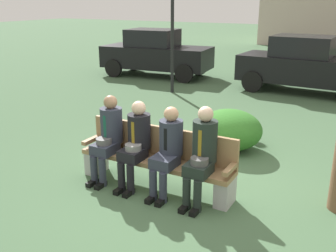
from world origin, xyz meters
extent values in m
plane|color=#456644|center=(0.00, 0.00, 0.00)|extent=(80.00, 80.00, 0.00)
cube|color=#99754C|center=(-0.37, -0.28, 0.42)|extent=(2.42, 0.44, 0.07)
cube|color=#99754C|center=(-0.37, -0.09, 0.68)|extent=(2.42, 0.06, 0.45)
cube|color=#99754C|center=(-1.54, -0.28, 0.55)|extent=(0.08, 0.44, 0.06)
cube|color=#99754C|center=(0.80, -0.28, 0.55)|extent=(0.08, 0.44, 0.06)
cube|color=#B4B4B4|center=(-1.48, -0.28, 0.19)|extent=(0.20, 0.37, 0.38)
cube|color=#B4B4B4|center=(0.74, -0.28, 0.19)|extent=(0.20, 0.37, 0.38)
cube|color=#2D3342|center=(-1.16, -0.45, 0.53)|extent=(0.32, 0.38, 0.16)
cylinder|color=#2D3342|center=(-1.24, -0.64, 0.23)|extent=(0.11, 0.11, 0.45)
cylinder|color=#2D3342|center=(-1.08, -0.64, 0.23)|extent=(0.11, 0.11, 0.45)
cube|color=black|center=(-1.24, -0.70, 0.04)|extent=(0.09, 0.22, 0.07)
cube|color=black|center=(-1.08, -0.70, 0.04)|extent=(0.09, 0.22, 0.07)
cylinder|color=#2D3342|center=(-1.16, -0.26, 0.85)|extent=(0.34, 0.34, 0.54)
cube|color=#144C3D|center=(-1.16, -0.42, 0.87)|extent=(0.05, 0.01, 0.35)
sphere|color=#9E7556|center=(-1.16, -0.26, 1.22)|extent=(0.21, 0.21, 0.21)
cylinder|color=#5B5B5B|center=(-1.16, -0.47, 0.66)|extent=(0.24, 0.24, 0.09)
cube|color=black|center=(-0.65, -0.45, 0.53)|extent=(0.32, 0.38, 0.16)
cylinder|color=black|center=(-0.73, -0.64, 0.23)|extent=(0.11, 0.11, 0.45)
cylinder|color=black|center=(-0.57, -0.64, 0.23)|extent=(0.11, 0.11, 0.45)
cube|color=black|center=(-0.73, -0.70, 0.04)|extent=(0.09, 0.22, 0.07)
cube|color=black|center=(-0.57, -0.70, 0.04)|extent=(0.09, 0.22, 0.07)
cylinder|color=black|center=(-0.65, -0.26, 0.84)|extent=(0.34, 0.34, 0.51)
cube|color=olive|center=(-0.65, -0.42, 0.86)|extent=(0.05, 0.01, 0.33)
sphere|color=beige|center=(-0.65, -0.26, 1.19)|extent=(0.21, 0.21, 0.21)
cylinder|color=gray|center=(-0.62, -0.47, 0.66)|extent=(0.24, 0.24, 0.09)
cube|color=#2D3342|center=(-0.11, -0.45, 0.53)|extent=(0.32, 0.38, 0.16)
cylinder|color=#2D3342|center=(-0.19, -0.64, 0.23)|extent=(0.11, 0.11, 0.45)
cylinder|color=#2D3342|center=(-0.03, -0.64, 0.23)|extent=(0.11, 0.11, 0.45)
cube|color=black|center=(-0.19, -0.70, 0.04)|extent=(0.09, 0.22, 0.07)
cube|color=black|center=(-0.03, -0.70, 0.04)|extent=(0.09, 0.22, 0.07)
cylinder|color=#2D3342|center=(-0.11, -0.26, 0.83)|extent=(0.34, 0.34, 0.50)
cube|color=black|center=(-0.11, -0.42, 0.85)|extent=(0.05, 0.01, 0.32)
sphere|color=tan|center=(-0.11, -0.26, 1.17)|extent=(0.21, 0.21, 0.21)
cube|color=#1E2823|center=(0.41, -0.45, 0.53)|extent=(0.32, 0.38, 0.16)
cylinder|color=#1E2823|center=(0.33, -0.64, 0.23)|extent=(0.11, 0.11, 0.45)
cylinder|color=#1E2823|center=(0.49, -0.64, 0.23)|extent=(0.11, 0.11, 0.45)
cube|color=black|center=(0.33, -0.70, 0.04)|extent=(0.09, 0.22, 0.07)
cube|color=black|center=(0.49, -0.70, 0.04)|extent=(0.09, 0.22, 0.07)
cylinder|color=#1E2823|center=(0.41, -0.26, 0.87)|extent=(0.34, 0.34, 0.57)
cube|color=olive|center=(0.41, -0.42, 0.89)|extent=(0.05, 0.01, 0.37)
sphere|color=beige|center=(0.41, -0.26, 1.25)|extent=(0.21, 0.21, 0.21)
cylinder|color=#4F4F4F|center=(0.43, -0.47, 0.66)|extent=(0.24, 0.24, 0.09)
ellipsoid|color=#337628|center=(0.05, 1.77, 0.38)|extent=(1.21, 1.11, 0.75)
cube|color=black|center=(-4.87, 7.44, 0.70)|extent=(4.04, 1.95, 0.76)
cube|color=black|center=(-5.02, 7.42, 1.38)|extent=(1.83, 1.52, 0.60)
cylinder|color=black|center=(-3.59, 8.35, 0.32)|extent=(0.65, 0.20, 0.64)
cylinder|color=black|center=(-3.43, 6.80, 0.32)|extent=(0.65, 0.20, 0.64)
cylinder|color=black|center=(-6.31, 8.07, 0.32)|extent=(0.65, 0.20, 0.64)
cylinder|color=black|center=(-6.15, 6.52, 0.32)|extent=(0.65, 0.20, 0.64)
cube|color=black|center=(0.39, 7.29, 0.70)|extent=(3.97, 1.75, 0.76)
cube|color=black|center=(0.24, 7.30, 1.38)|extent=(1.76, 1.44, 0.60)
cylinder|color=black|center=(-0.94, 8.13, 0.32)|extent=(0.65, 0.17, 0.64)
cylinder|color=black|center=(-1.01, 6.58, 0.32)|extent=(0.65, 0.17, 0.64)
cylinder|color=black|center=(-3.12, 5.38, 1.83)|extent=(0.10, 0.10, 3.66)
camera|label=1|loc=(2.37, -4.86, 2.70)|focal=41.77mm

